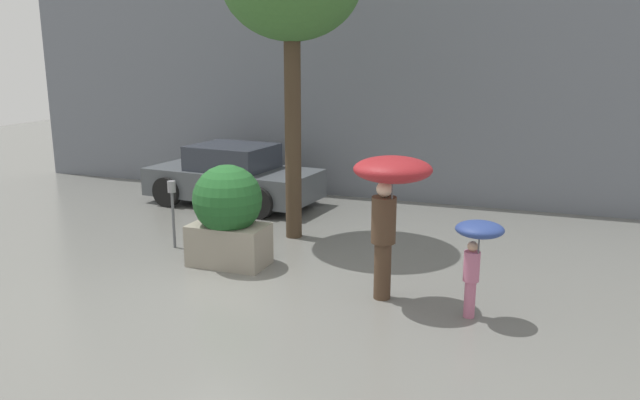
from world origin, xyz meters
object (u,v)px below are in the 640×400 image
Objects in this scene: planter_box at (228,213)px; parking_meter at (172,200)px; person_child at (477,243)px; parked_car_near at (233,177)px; person_adult at (390,187)px.

parking_meter is at bearing 160.36° from planter_box.
person_child is 5.46m from parking_meter.
planter_box is 4.05m from person_child.
person_child is at bearing -13.74° from parking_meter.
planter_box is 0.41× the size of parked_car_near.
person_adult is 1.69× the size of parking_meter.
person_child is at bearing -122.48° from parked_car_near.
person_adult is at bearing -127.56° from parked_car_near.
parking_meter is (-5.31, 1.30, -0.15)m from person_child.
parking_meter is at bearing -159.37° from person_child.
person_adult reaches higher than parking_meter.
parked_car_near is 3.33× the size of parking_meter.
planter_box is 4.24m from parked_car_near.
parking_meter is (-4.12, 1.08, -0.74)m from person_adult.
person_adult is 1.34m from person_child.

